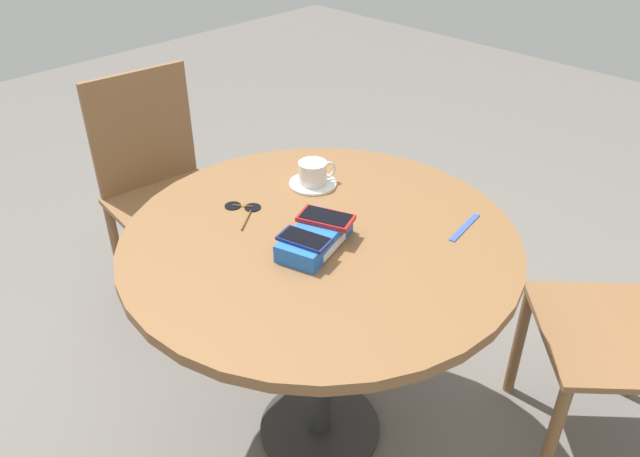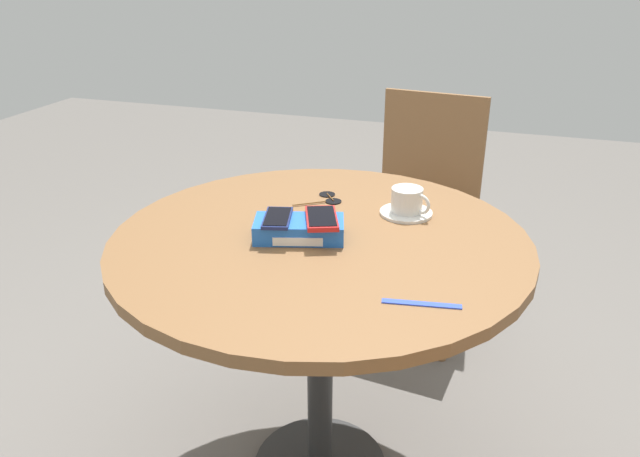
% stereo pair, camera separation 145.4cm
% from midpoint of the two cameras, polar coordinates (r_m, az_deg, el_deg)
% --- Properties ---
extents(ground_plane, '(8.00, 8.00, 0.00)m').
position_cam_midpoint_polar(ground_plane, '(1.91, -20.65, -22.79)').
color(ground_plane, slate).
extents(round_table, '(1.03, 1.03, 0.75)m').
position_cam_midpoint_polar(round_table, '(1.45, -25.63, -7.76)').
color(round_table, '#2D2D2D').
rests_on(round_table, ground_plane).
extents(phone_box, '(0.24, 0.17, 0.05)m').
position_cam_midpoint_polar(phone_box, '(1.35, -28.18, -4.95)').
color(phone_box, blue).
rests_on(phone_box, round_table).
extents(phone_navy, '(0.09, 0.14, 0.01)m').
position_cam_midpoint_polar(phone_navy, '(1.31, -30.26, -5.11)').
color(phone_navy, navy).
rests_on(phone_navy, phone_box).
extents(phone_red, '(0.12, 0.16, 0.01)m').
position_cam_midpoint_polar(phone_red, '(1.35, -26.69, -2.76)').
color(phone_red, red).
rests_on(phone_red, phone_box).
extents(saucer, '(0.14, 0.14, 0.01)m').
position_cam_midpoint_polar(saucer, '(1.59, -23.75, 1.44)').
color(saucer, silver).
rests_on(saucer, round_table).
extents(coffee_cup, '(0.11, 0.08, 0.07)m').
position_cam_midpoint_polar(coffee_cup, '(1.58, -23.97, 2.62)').
color(coffee_cup, silver).
rests_on(coffee_cup, saucer).
extents(lanyard_strap, '(0.16, 0.04, 0.00)m').
position_cam_midpoint_polar(lanyard_strap, '(1.29, -10.78, -3.91)').
color(lanyard_strap, blue).
rests_on(lanyard_strap, round_table).
extents(sunglasses, '(0.12, 0.14, 0.01)m').
position_cam_midpoint_polar(sunglasses, '(1.58, -31.73, -1.27)').
color(sunglasses, black).
rests_on(sunglasses, round_table).
extents(chair_far_side, '(0.47, 0.47, 0.90)m').
position_cam_midpoint_polar(chair_far_side, '(2.34, -31.12, 1.24)').
color(chair_far_side, brown).
rests_on(chair_far_side, ground_plane).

